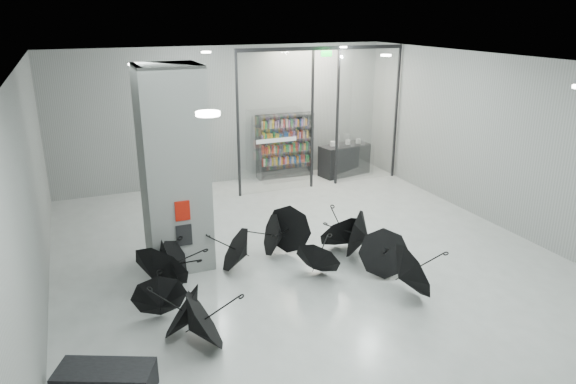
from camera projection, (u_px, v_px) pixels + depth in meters
name	position (u px, v px, depth m)	size (l,w,h in m)	color
room	(337.00, 137.00, 9.19)	(14.00, 14.02, 4.01)	gray
column	(174.00, 169.00, 10.30)	(1.20, 1.20, 4.00)	slate
fire_cabinet	(182.00, 211.00, 9.97)	(0.28, 0.04, 0.38)	#A50A07
info_panel	(184.00, 235.00, 10.13)	(0.30, 0.03, 0.42)	black
exit_sign	(326.00, 54.00, 14.38)	(0.30, 0.06, 0.15)	#0CE533
glass_partition	(322.00, 112.00, 15.08)	(5.06, 0.08, 4.00)	silver
bench	(106.00, 381.00, 7.11)	(1.28, 0.55, 0.41)	black
bookshelf	(285.00, 146.00, 16.33)	(1.78, 0.36, 1.96)	black
shop_counter	(344.00, 160.00, 16.70)	(1.60, 0.64, 0.96)	black
umbrella_cluster	(270.00, 270.00, 9.94)	(5.73, 3.98, 1.33)	black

